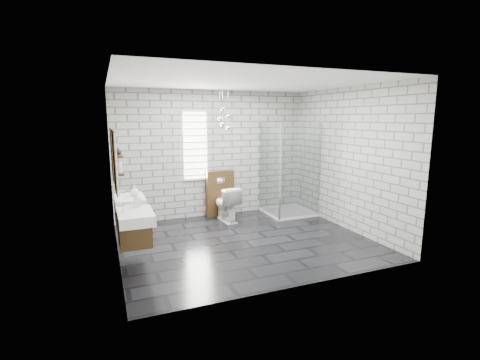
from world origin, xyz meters
TOP-DOWN VIEW (x-y plane):
  - floor at (0.00, 0.00)m, footprint 4.20×3.60m
  - ceiling at (0.00, 0.00)m, footprint 4.20×3.60m
  - wall_back at (0.00, 1.81)m, footprint 4.20×0.02m
  - wall_front at (0.00, -1.81)m, footprint 4.20×0.02m
  - wall_left at (-2.11, 0.00)m, footprint 0.02×3.60m
  - wall_right at (2.11, 0.00)m, footprint 0.02×3.60m
  - vanity_left at (-1.91, -0.51)m, footprint 0.47×0.70m
  - vanity_right at (-1.91, 0.48)m, footprint 0.47×0.70m
  - shelf_lower at (-2.03, -0.05)m, footprint 0.14×0.30m
  - shelf_upper at (-2.03, -0.05)m, footprint 0.14×0.30m
  - window at (-0.40, 1.78)m, footprint 0.56×0.05m
  - cistern_panel at (0.10, 1.70)m, footprint 0.60×0.20m
  - flush_plate at (0.10, 1.60)m, footprint 0.18×0.01m
  - shower_enclosure at (1.50, 1.18)m, footprint 1.00×1.00m
  - pendant_cluster at (0.11, 1.37)m, footprint 0.28×0.26m
  - toilet at (0.10, 1.26)m, footprint 0.47×0.75m
  - soap_bottle_a at (-1.81, -0.26)m, footprint 0.10×0.10m
  - soap_bottle_b at (-1.78, 0.50)m, footprint 0.14×0.14m
  - soap_bottle_c at (-2.02, -0.10)m, footprint 0.11×0.11m
  - vase at (-2.02, 0.00)m, footprint 0.11×0.11m

SIDE VIEW (x-z plane):
  - floor at x=0.00m, z-range -0.02..0.00m
  - toilet at x=0.10m, z-range 0.00..0.73m
  - cistern_panel at x=0.10m, z-range 0.00..1.00m
  - shower_enclosure at x=1.50m, z-range -0.51..1.52m
  - vanity_left at x=-1.91m, z-range -0.03..1.54m
  - vanity_right at x=-1.91m, z-range -0.03..1.54m
  - flush_plate at x=0.10m, z-range 0.74..0.86m
  - soap_bottle_b at x=-1.78m, z-range 0.85..1.02m
  - soap_bottle_a at x=-1.81m, z-range 0.85..1.06m
  - shelf_lower at x=-2.03m, z-range 1.31..1.33m
  - wall_back at x=0.00m, z-range 0.00..2.70m
  - wall_front at x=0.00m, z-range 0.00..2.70m
  - wall_left at x=-2.11m, z-range 0.00..2.70m
  - wall_right at x=2.11m, z-range 0.00..2.70m
  - soap_bottle_c at x=-2.02m, z-range 1.33..1.56m
  - window at x=-0.40m, z-range 0.81..2.29m
  - shelf_upper at x=-2.03m, z-range 1.57..1.59m
  - vase at x=-2.02m, z-range 1.59..1.70m
  - pendant_cluster at x=0.11m, z-range 1.70..2.52m
  - ceiling at x=0.00m, z-range 2.70..2.72m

